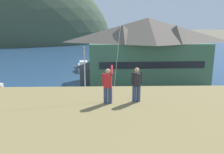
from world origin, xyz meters
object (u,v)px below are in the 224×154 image
object	(u,v)px
harbor_lodge	(147,49)
parked_car_back_row_right	(80,103)
parked_car_front_row_end	(29,126)
person_companion	(137,84)
wharf_dock	(99,69)
person_kite_flyer	(108,85)
moored_boat_wharfside	(84,67)
parking_light_pole	(85,70)
parked_car_mid_row_near	(150,129)
storage_shed_waterside	(94,71)
parked_car_mid_row_center	(176,102)

from	to	relation	value
harbor_lodge	parked_car_back_row_right	size ratio (longest dim) A/B	4.95
parked_car_front_row_end	person_companion	bearing A→B (deg)	-48.00
wharf_dock	person_kite_flyer	distance (m)	42.35
person_kite_flyer	parked_car_back_row_right	bearing A→B (deg)	101.39
moored_boat_wharfside	parking_light_pole	xyz separation A→B (m)	(2.18, -21.53, 3.65)
parked_car_mid_row_near	parked_car_back_row_right	xyz separation A→B (m)	(-7.36, 7.36, 0.00)
storage_shed_waterside	parked_car_back_row_right	xyz separation A→B (m)	(-1.07, -13.99, -1.04)
person_companion	person_kite_flyer	bearing A→B (deg)	-171.76
person_kite_flyer	moored_boat_wharfside	bearing A→B (deg)	96.97
parked_car_mid_row_near	person_companion	bearing A→B (deg)	-106.11
parked_car_mid_row_center	parking_light_pole	distance (m)	12.55
person_kite_flyer	person_companion	bearing A→B (deg)	8.24
storage_shed_waterside	parking_light_pole	size ratio (longest dim) A/B	0.73
harbor_lodge	wharf_dock	bearing A→B (deg)	128.13
person_kite_flyer	person_companion	distance (m)	1.45
parked_car_back_row_right	parking_light_pole	bearing A→B (deg)	83.97
moored_boat_wharfside	person_companion	xyz separation A→B (m)	(6.55, -41.62, 7.11)
storage_shed_waterside	parked_car_mid_row_near	xyz separation A→B (m)	(6.29, -21.35, -1.04)
moored_boat_wharfside	parking_light_pole	world-z (taller)	parking_light_pole
storage_shed_waterside	parked_car_mid_row_near	bearing A→B (deg)	-73.59
parked_car_back_row_right	storage_shed_waterside	bearing A→B (deg)	85.62
storage_shed_waterside	moored_boat_wharfside	size ratio (longest dim) A/B	0.69
storage_shed_waterside	parking_light_pole	xyz separation A→B (m)	(-0.67, -10.23, 2.27)
parked_car_mid_row_near	person_kite_flyer	size ratio (longest dim) A/B	2.27
harbor_lodge	storage_shed_waterside	world-z (taller)	harbor_lodge
parked_car_mid_row_near	parked_car_back_row_right	bearing A→B (deg)	135.00
person_kite_flyer	harbor_lodge	bearing A→B (deg)	76.55
parked_car_back_row_right	moored_boat_wharfside	bearing A→B (deg)	94.04
wharf_dock	parking_light_pole	size ratio (longest dim) A/B	1.48
moored_boat_wharfside	storage_shed_waterside	bearing A→B (deg)	-75.81
parking_light_pole	parked_car_front_row_end	bearing A→B (deg)	-113.97
moored_boat_wharfside	parked_car_back_row_right	distance (m)	25.35
parked_car_mid_row_near	wharf_dock	bearing A→B (deg)	99.73
storage_shed_waterside	parked_car_back_row_right	size ratio (longest dim) A/B	1.25
wharf_dock	storage_shed_waterside	bearing A→B (deg)	-93.70
harbor_lodge	parked_car_mid_row_center	xyz separation A→B (m)	(1.33, -13.80, -5.05)
wharf_dock	parked_car_back_row_right	world-z (taller)	parked_car_back_row_right
harbor_lodge	parked_car_back_row_right	world-z (taller)	harbor_lodge
storage_shed_waterside	moored_boat_wharfside	bearing A→B (deg)	104.19
harbor_lodge	parked_car_mid_row_center	size ratio (longest dim) A/B	4.94
storage_shed_waterside	parked_car_mid_row_center	xyz separation A→B (m)	(10.86, -13.91, -1.04)
parked_car_front_row_end	person_kite_flyer	world-z (taller)	person_kite_flyer
storage_shed_waterside	wharf_dock	size ratio (longest dim) A/B	0.49
moored_boat_wharfside	person_kite_flyer	size ratio (longest dim) A/B	4.26
parked_car_front_row_end	person_companion	world-z (taller)	person_companion
parked_car_mid_row_near	parked_car_back_row_right	world-z (taller)	same
parked_car_back_row_right	parking_light_pole	xyz separation A→B (m)	(0.40, 3.76, 3.30)
harbor_lodge	parking_light_pole	bearing A→B (deg)	-135.25
parked_car_mid_row_center	parked_car_front_row_end	distance (m)	17.35
harbor_lodge	parked_car_back_row_right	xyz separation A→B (m)	(-10.61, -13.88, -5.05)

